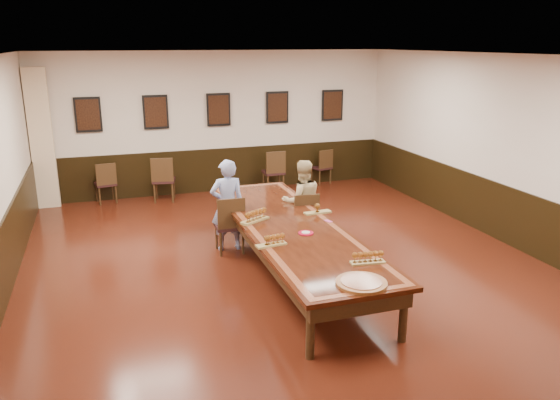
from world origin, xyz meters
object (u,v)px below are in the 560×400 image
object	(u,v)px
chair_man	(229,224)
person_woman	(302,202)
spare_chair_d	(321,166)
chair_woman	(303,218)
carved_platter	(361,283)
spare_chair_a	(105,182)
person_man	(227,205)
spare_chair_b	(164,179)
spare_chair_c	(273,171)
conference_table	(290,234)

from	to	relation	value
chair_man	person_woman	size ratio (longest dim) A/B	0.67
chair_man	person_woman	bearing A→B (deg)	-175.75
chair_man	person_woman	distance (m)	1.33
spare_chair_d	person_woman	bearing A→B (deg)	48.39
chair_woman	carved_platter	xyz separation A→B (m)	(-0.54, -3.29, 0.31)
person_woman	carved_platter	bearing A→B (deg)	85.21
spare_chair_a	person_woman	size ratio (longest dim) A/B	0.62
carved_platter	spare_chair_d	bearing A→B (deg)	71.00
spare_chair_a	person_man	xyz separation A→B (m)	(1.90, -3.57, 0.33)
spare_chair_b	chair_woman	bearing A→B (deg)	132.18
spare_chair_b	spare_chair_c	world-z (taller)	spare_chair_b
spare_chair_b	spare_chair_d	bearing A→B (deg)	-162.75
chair_man	spare_chair_b	xyz separation A→B (m)	(-0.67, 3.40, 0.01)
conference_table	person_woman	bearing A→B (deg)	62.06
person_woman	spare_chair_c	bearing A→B (deg)	-94.74
spare_chair_a	spare_chair_b	xyz separation A→B (m)	(1.22, -0.27, 0.05)
conference_table	spare_chair_b	bearing A→B (deg)	106.79
spare_chair_b	spare_chair_a	bearing A→B (deg)	-0.19
chair_man	person_man	bearing A→B (deg)	-90.00
person_man	conference_table	bearing A→B (deg)	120.79
carved_platter	spare_chair_a	bearing A→B (deg)	110.79
spare_chair_a	spare_chair_c	xyz separation A→B (m)	(3.75, -0.25, 0.04)
chair_woman	spare_chair_b	bearing A→B (deg)	-55.63
chair_woman	conference_table	size ratio (longest dim) A/B	0.19
carved_platter	chair_man	bearing A→B (deg)	102.90
spare_chair_d	person_man	size ratio (longest dim) A/B	0.56
conference_table	carved_platter	size ratio (longest dim) A/B	7.83
spare_chair_b	conference_table	world-z (taller)	spare_chair_b
conference_table	carved_platter	xyz separation A→B (m)	(0.07, -2.21, 0.16)
chair_man	person_woman	world-z (taller)	person_woman
chair_woman	person_woman	size ratio (longest dim) A/B	0.64
spare_chair_b	conference_table	distance (m)	4.71
chair_woman	conference_table	world-z (taller)	chair_woman
chair_man	spare_chair_b	size ratio (longest dim) A/B	0.97
chair_man	spare_chair_b	distance (m)	3.47
chair_man	carved_platter	world-z (taller)	chair_man
chair_woman	person_woman	world-z (taller)	person_woman
spare_chair_d	person_woman	xyz separation A→B (m)	(-1.88, -3.67, 0.30)
spare_chair_a	spare_chair_b	world-z (taller)	spare_chair_b
person_man	chair_man	bearing A→B (deg)	90.00
person_woman	spare_chair_b	bearing A→B (deg)	-54.80
spare_chair_c	conference_table	size ratio (longest dim) A/B	0.20
spare_chair_a	person_woman	xyz separation A→B (m)	(3.20, -3.60, 0.28)
spare_chair_d	carved_platter	bearing A→B (deg)	56.51
person_man	conference_table	size ratio (longest dim) A/B	0.31
spare_chair_a	spare_chair_d	distance (m)	5.08
spare_chair_a	carved_platter	size ratio (longest dim) A/B	1.41
spare_chair_d	person_man	distance (m)	4.85
chair_woman	person_woman	distance (m)	0.28
spare_chair_c	conference_table	xyz separation A→B (m)	(-1.16, -4.52, 0.12)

